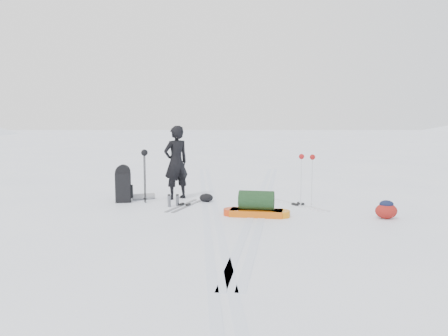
{
  "coord_description": "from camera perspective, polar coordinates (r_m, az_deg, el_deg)",
  "views": [
    {
      "loc": [
        0.39,
        -9.99,
        2.06
      ],
      "look_at": [
        0.31,
        0.45,
        0.95
      ],
      "focal_mm": 35.0,
      "sensor_mm": 36.0,
      "label": 1
    }
  ],
  "objects": [
    {
      "name": "small_daypack",
      "position": [
        9.95,
        20.43,
        -5.14
      ],
      "size": [
        0.54,
        0.47,
        0.4
      ],
      "rotation": [
        0.0,
        0.0,
        -0.29
      ],
      "color": "maroon",
      "rests_on": "ground"
    },
    {
      "name": "ground",
      "position": [
        10.21,
        -1.77,
        -5.58
      ],
      "size": [
        200.0,
        200.0,
        0.0
      ],
      "primitive_type": "plane",
      "color": "white",
      "rests_on": "ground"
    },
    {
      "name": "touring_skis_grey",
      "position": [
        10.8,
        -5.13,
        -4.87
      ],
      "size": [
        0.81,
        1.71,
        0.06
      ],
      "rotation": [
        0.0,
        0.0,
        1.24
      ],
      "color": "gray",
      "rests_on": "ground"
    },
    {
      "name": "ski_tracks",
      "position": [
        11.06,
        1.59,
        -4.65
      ],
      "size": [
        3.38,
        17.97,
        0.01
      ],
      "color": "silver",
      "rests_on": "ground"
    },
    {
      "name": "stuff_sack",
      "position": [
        11.27,
        -2.33,
        -3.9
      ],
      "size": [
        0.43,
        0.39,
        0.22
      ],
      "rotation": [
        0.0,
        0.0,
        0.43
      ],
      "color": "black",
      "rests_on": "ground"
    },
    {
      "name": "ski_poles_black",
      "position": [
        11.21,
        -10.34,
        1.15
      ],
      "size": [
        0.17,
        0.18,
        1.37
      ],
      "rotation": [
        0.0,
        0.0,
        -0.1
      ],
      "color": "black",
      "rests_on": "ground"
    },
    {
      "name": "skier",
      "position": [
        11.68,
        -6.28,
        0.72
      ],
      "size": [
        0.85,
        0.81,
        1.96
      ],
      "primitive_type": "imported",
      "rotation": [
        0.0,
        0.0,
        3.8
      ],
      "color": "black",
      "rests_on": "ground"
    },
    {
      "name": "touring_skis_white",
      "position": [
        10.95,
        9.63,
        -4.78
      ],
      "size": [
        1.29,
        1.72,
        0.07
      ],
      "rotation": [
        0.0,
        0.0,
        -0.98
      ],
      "color": "silver",
      "rests_on": "ground"
    },
    {
      "name": "pulk_sled",
      "position": [
        9.61,
        4.26,
        -5.02
      ],
      "size": [
        1.52,
        0.67,
        0.56
      ],
      "rotation": [
        0.0,
        0.0,
        -0.18
      ],
      "color": "#C6540B",
      "rests_on": "ground"
    },
    {
      "name": "ski_poles_silver",
      "position": [
        10.64,
        10.77,
        0.67
      ],
      "size": [
        0.36,
        0.29,
        1.29
      ],
      "rotation": [
        0.0,
        0.0,
        -0.43
      ],
      "color": "silver",
      "rests_on": "ground"
    },
    {
      "name": "expedition_rucksack",
      "position": [
        11.51,
        -12.7,
        -2.15
      ],
      "size": [
        0.95,
        0.74,
        0.97
      ],
      "rotation": [
        0.0,
        0.0,
        0.14
      ],
      "color": "black",
      "rests_on": "ground"
    },
    {
      "name": "thermos_pair",
      "position": [
        10.75,
        -6.66,
        -4.23
      ],
      "size": [
        0.27,
        0.23,
        0.31
      ],
      "rotation": [
        0.0,
        0.0,
        -0.11
      ],
      "color": "slate",
      "rests_on": "ground"
    },
    {
      "name": "rope_coil",
      "position": [
        9.81,
        3.26,
        -5.88
      ],
      "size": [
        0.59,
        0.59,
        0.06
      ],
      "rotation": [
        0.0,
        0.0,
        0.14
      ],
      "color": "#4F83C1",
      "rests_on": "ground"
    }
  ]
}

